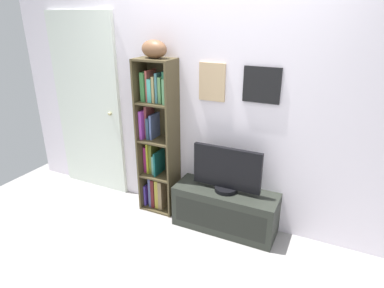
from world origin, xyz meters
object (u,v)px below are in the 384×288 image
object	(u,v)px
tv_stand	(225,210)
door	(88,106)
television	(227,171)
football	(154,49)
bookshelf	(157,140)

from	to	relation	value
tv_stand	door	xyz separation A→B (m)	(-1.77, 0.16, 0.81)
television	door	distance (m)	1.82
television	door	bearing A→B (deg)	174.90
football	television	bearing A→B (deg)	-3.53
football	door	world-z (taller)	door
bookshelf	door	world-z (taller)	door
bookshelf	football	xyz separation A→B (m)	(0.03, -0.03, 0.92)
door	football	bearing A→B (deg)	-6.32
tv_stand	television	bearing A→B (deg)	90.00
tv_stand	door	world-z (taller)	door
television	tv_stand	bearing A→B (deg)	-90.00
football	television	distance (m)	1.32
bookshelf	television	bearing A→B (deg)	-5.38
tv_stand	television	size ratio (longest dim) A/B	1.52
tv_stand	bookshelf	bearing A→B (deg)	174.54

